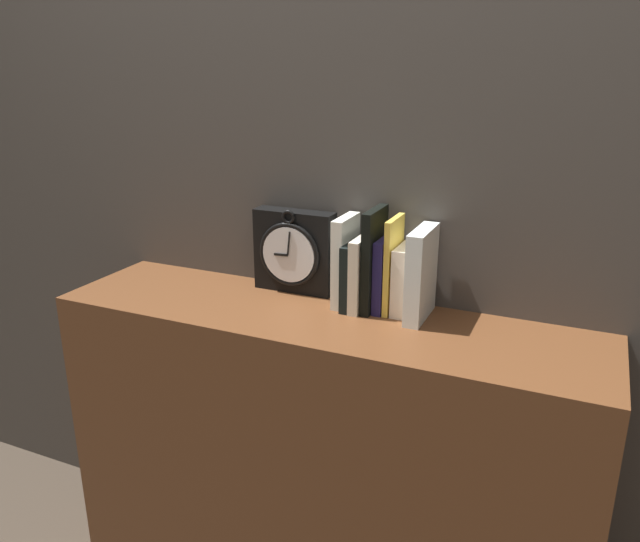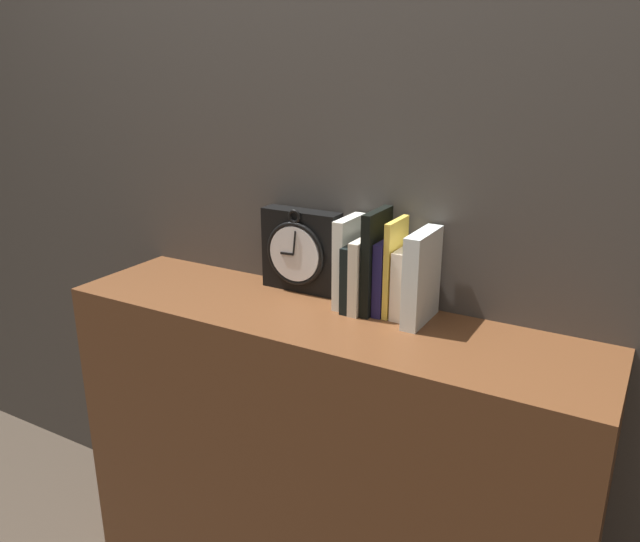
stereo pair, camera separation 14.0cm
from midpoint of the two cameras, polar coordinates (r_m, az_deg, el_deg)
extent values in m
cube|color=#47423D|center=(1.61, 6.20, 11.97)|extent=(6.00, 0.05, 2.60)
cube|color=brown|center=(1.76, 2.39, -17.61)|extent=(1.38, 0.35, 0.89)
cube|color=black|center=(1.68, 0.70, 1.85)|extent=(0.22, 0.06, 0.22)
torus|color=black|center=(1.65, 0.11, 1.55)|extent=(0.17, 0.01, 0.17)
cylinder|color=silver|center=(1.65, 0.06, 1.53)|extent=(0.15, 0.01, 0.15)
cube|color=black|center=(1.65, -0.63, 1.56)|extent=(0.04, 0.00, 0.01)
cube|color=black|center=(1.63, 0.08, 2.55)|extent=(0.01, 0.00, 0.06)
torus|color=black|center=(1.62, 0.11, 4.99)|extent=(0.04, 0.01, 0.04)
cube|color=white|center=(1.58, 5.18, 0.83)|extent=(0.03, 0.13, 0.23)
cube|color=black|center=(1.57, 5.89, -0.41)|extent=(0.02, 0.14, 0.17)
cube|color=beige|center=(1.56, 6.72, -0.28)|extent=(0.03, 0.14, 0.19)
cube|color=black|center=(1.54, 7.77, 0.84)|extent=(0.02, 0.13, 0.26)
cube|color=#1F1A4E|center=(1.55, 8.69, -0.50)|extent=(0.02, 0.12, 0.19)
cube|color=yellow|center=(1.54, 9.51, 0.32)|extent=(0.01, 0.12, 0.24)
cube|color=beige|center=(1.54, 10.58, -1.06)|extent=(0.04, 0.12, 0.17)
cube|color=white|center=(1.50, 11.96, -0.62)|extent=(0.04, 0.16, 0.22)
camera|label=1|loc=(0.07, -87.32, 0.90)|focal=35.00mm
camera|label=2|loc=(0.07, 92.68, -0.90)|focal=35.00mm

